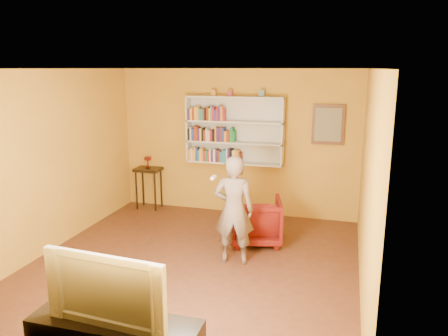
# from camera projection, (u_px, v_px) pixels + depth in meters

# --- Properties ---
(room_shell) EXTENTS (5.30, 5.80, 2.88)m
(room_shell) POSITION_uv_depth(u_px,v_px,m) (190.00, 197.00, 5.86)
(room_shell) COLOR #472516
(room_shell) RESTS_ON ground
(bookshelf) EXTENTS (1.80, 0.29, 1.23)m
(bookshelf) POSITION_uv_depth(u_px,v_px,m) (235.00, 130.00, 7.99)
(bookshelf) COLOR silver
(bookshelf) RESTS_ON room_shell
(books_row_lower) EXTENTS (1.00, 0.19, 0.26)m
(books_row_lower) POSITION_uv_depth(u_px,v_px,m) (215.00, 155.00, 8.09)
(books_row_lower) COLOR orange
(books_row_lower) RESTS_ON bookshelf
(books_row_middle) EXTENTS (0.89, 0.19, 0.27)m
(books_row_middle) POSITION_uv_depth(u_px,v_px,m) (212.00, 135.00, 8.02)
(books_row_middle) COLOR black
(books_row_middle) RESTS_ON bookshelf
(books_row_upper) EXTENTS (0.69, 0.19, 0.27)m
(books_row_upper) POSITION_uv_depth(u_px,v_px,m) (207.00, 114.00, 7.96)
(books_row_upper) COLOR #3F2164
(books_row_upper) RESTS_ON bookshelf
(ornament_left) EXTENTS (0.08, 0.08, 0.11)m
(ornament_left) POSITION_uv_depth(u_px,v_px,m) (214.00, 93.00, 7.89)
(ornament_left) COLOR #BE8136
(ornament_left) RESTS_ON bookshelf
(ornament_centre) EXTENTS (0.08, 0.08, 0.11)m
(ornament_centre) POSITION_uv_depth(u_px,v_px,m) (230.00, 93.00, 7.81)
(ornament_centre) COLOR #943143
(ornament_centre) RESTS_ON bookshelf
(ornament_right) EXTENTS (0.09, 0.09, 0.12)m
(ornament_right) POSITION_uv_depth(u_px,v_px,m) (262.00, 93.00, 7.65)
(ornament_right) COLOR slate
(ornament_right) RESTS_ON bookshelf
(framed_painting) EXTENTS (0.55, 0.05, 0.70)m
(framed_painting) POSITION_uv_depth(u_px,v_px,m) (328.00, 125.00, 7.56)
(framed_painting) COLOR #4F2C16
(framed_painting) RESTS_ON room_shell
(console_table) EXTENTS (0.49, 0.38, 0.81)m
(console_table) POSITION_uv_depth(u_px,v_px,m) (148.00, 175.00, 8.51)
(console_table) COLOR black
(console_table) RESTS_ON ground
(ruby_lustre) EXTENTS (0.15, 0.15, 0.23)m
(ruby_lustre) POSITION_uv_depth(u_px,v_px,m) (148.00, 160.00, 8.44)
(ruby_lustre) COLOR maroon
(ruby_lustre) RESTS_ON console_table
(armchair) EXTENTS (0.95, 0.97, 0.73)m
(armchair) POSITION_uv_depth(u_px,v_px,m) (256.00, 220.00, 6.87)
(armchair) COLOR #4C0506
(armchair) RESTS_ON ground
(person) EXTENTS (0.61, 0.44, 1.55)m
(person) POSITION_uv_depth(u_px,v_px,m) (234.00, 210.00, 6.07)
(person) COLOR #69584D
(person) RESTS_ON ground
(game_remote) EXTENTS (0.04, 0.15, 0.04)m
(game_remote) POSITION_uv_depth(u_px,v_px,m) (214.00, 177.00, 5.81)
(game_remote) COLOR white
(game_remote) RESTS_ON person
(television) EXTENTS (1.15, 0.23, 0.66)m
(television) POSITION_uv_depth(u_px,v_px,m) (112.00, 286.00, 3.75)
(television) COLOR black
(television) RESTS_ON tv_cabinet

